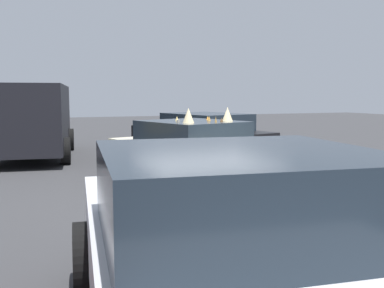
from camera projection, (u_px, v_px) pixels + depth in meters
ground_plane at (206, 189)px, 8.58m from camera, size 60.00×60.00×0.00m
art_car_decorated at (203, 155)px, 8.57m from camera, size 4.93×3.01×1.59m
parked_van_far_right at (31, 117)px, 12.86m from camera, size 5.48×2.84×2.12m
parked_sedan_near_right at (227, 255)px, 3.02m from camera, size 4.15×2.47×1.49m
parked_sedan_far_left at (199, 137)px, 12.19m from camera, size 4.85×2.74×1.34m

